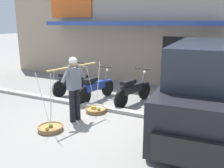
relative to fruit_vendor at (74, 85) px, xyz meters
The scene contains 10 objects.
ground_plane 1.13m from the fruit_vendor, 39.48° to the left, with size 90.00×90.00×0.00m, color gray.
sidewalk_curb 1.47m from the fruit_vendor, 67.79° to the left, with size 20.00×0.24×0.10m, color gray.
fruit_vendor is the anchor object (origin of this frame).
fruit_basket_left_side 1.20m from the fruit_vendor, 77.12° to the left, with size 0.61×0.61×1.45m.
fruit_basket_right_side 1.21m from the fruit_vendor, 102.79° to the right, with size 0.61×0.61×1.45m.
motorcycle_nearest_shop 2.63m from the fruit_vendor, 127.21° to the left, with size 0.61×1.79×1.09m.
motorcycle_second_in_row 1.83m from the fruit_vendor, 101.72° to the left, with size 0.54×1.81×1.09m.
motorcycle_third_in_row 2.19m from the fruit_vendor, 66.12° to the left, with size 0.65×1.78×1.09m.
parked_truck 3.34m from the fruit_vendor, 15.21° to the left, with size 2.38×4.91×2.10m.
storefront_building 7.16m from the fruit_vendor, 92.70° to the left, with size 13.00×6.00×4.20m.
Camera 1 is at (3.08, -5.25, 2.52)m, focal length 38.47 mm.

